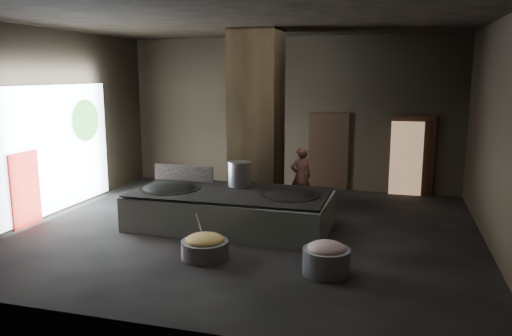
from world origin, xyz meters
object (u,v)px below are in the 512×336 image
(wok_right, at_px, (290,198))
(veg_basin, at_px, (205,249))
(stock_pot, at_px, (239,174))
(meat_basin, at_px, (326,261))
(cook, at_px, (301,176))
(wok_left, at_px, (170,191))
(hearth_platform, at_px, (230,211))

(wok_right, height_order, veg_basin, wok_right)
(stock_pot, height_order, meat_basin, stock_pot)
(veg_basin, bearing_deg, meat_basin, -3.75)
(cook, bearing_deg, wok_left, 18.48)
(meat_basin, bearing_deg, stock_pot, 132.45)
(hearth_platform, xyz_separation_m, veg_basin, (0.15, -1.93, -0.22))
(wok_right, distance_m, meat_basin, 2.46)
(cook, bearing_deg, stock_pot, 34.33)
(cook, bearing_deg, veg_basin, 52.34)
(wok_left, distance_m, veg_basin, 2.54)
(hearth_platform, bearing_deg, wok_left, -176.65)
(hearth_platform, bearing_deg, stock_pot, 86.18)
(stock_pot, relative_size, cook, 0.38)
(hearth_platform, height_order, stock_pot, stock_pot)
(wok_left, relative_size, stock_pot, 2.42)
(wok_left, bearing_deg, veg_basin, -49.64)
(veg_basin, xyz_separation_m, meat_basin, (2.31, -0.15, 0.06))
(wok_right, height_order, stock_pot, stock_pot)
(wok_left, xyz_separation_m, cook, (2.61, 2.43, 0.02))
(hearth_platform, distance_m, wok_right, 1.40)
(wok_left, xyz_separation_m, wok_right, (2.80, 0.10, 0.00))
(cook, distance_m, meat_basin, 4.68)
(stock_pot, xyz_separation_m, meat_basin, (2.41, -2.63, -0.90))
(wok_right, bearing_deg, wok_left, -177.95)
(stock_pot, xyz_separation_m, veg_basin, (0.10, -2.48, -0.97))
(cook, bearing_deg, wok_right, 70.20)
(wok_left, bearing_deg, stock_pot, 21.80)
(hearth_platform, xyz_separation_m, cook, (1.16, 2.38, 0.38))
(cook, bearing_deg, hearth_platform, 39.56)
(stock_pot, bearing_deg, veg_basin, -87.68)
(cook, distance_m, veg_basin, 4.47)
(stock_pot, distance_m, cook, 2.17)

